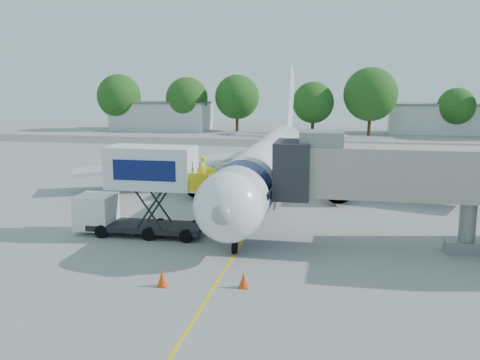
% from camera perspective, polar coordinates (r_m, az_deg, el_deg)
% --- Properties ---
extents(ground, '(160.00, 160.00, 0.00)m').
position_cam_1_polar(ground, '(38.65, 2.19, -3.45)').
color(ground, gray).
rests_on(ground, ground).
extents(guidance_line, '(0.15, 70.00, 0.01)m').
position_cam_1_polar(guidance_line, '(38.65, 2.19, -3.44)').
color(guidance_line, yellow).
rests_on(guidance_line, ground).
extents(taxiway_strip, '(120.00, 10.00, 0.01)m').
position_cam_1_polar(taxiway_strip, '(79.82, 6.69, 3.83)').
color(taxiway_strip, '#59595B').
rests_on(taxiway_strip, ground).
extents(aircraft, '(34.17, 37.73, 11.35)m').
position_cam_1_polar(aircraft, '(42.06, 3.05, 1.80)').
color(aircraft, white).
rests_on(aircraft, ground).
extents(jet_bridge, '(13.90, 3.20, 6.60)m').
position_cam_1_polar(jet_bridge, '(30.60, 15.21, 0.73)').
color(jet_bridge, '#A69F8E').
rests_on(jet_bridge, ground).
extents(catering_hiloader, '(8.50, 2.44, 5.50)m').
position_cam_1_polar(catering_hiloader, '(32.97, -10.45, -1.17)').
color(catering_hiloader, black).
rests_on(catering_hiloader, ground).
extents(ground_tug, '(3.31, 1.87, 1.28)m').
position_cam_1_polar(ground_tug, '(19.88, -3.30, -15.49)').
color(ground_tug, silver).
rests_on(ground_tug, ground).
extents(safety_cone_a, '(0.49, 0.49, 0.78)m').
position_cam_1_polar(safety_cone_a, '(25.35, -8.29, -10.38)').
color(safety_cone_a, '#DF3F0B').
rests_on(safety_cone_a, ground).
extents(safety_cone_b, '(0.47, 0.47, 0.75)m').
position_cam_1_polar(safety_cone_b, '(24.95, 0.39, -10.65)').
color(safety_cone_b, '#DF3F0B').
rests_on(safety_cone_b, ground).
extents(outbuilding_left, '(18.40, 8.40, 5.30)m').
position_cam_1_polar(outbuilding_left, '(102.91, -8.38, 6.81)').
color(outbuilding_left, beige).
rests_on(outbuilding_left, ground).
extents(outbuilding_right, '(16.40, 7.40, 5.30)m').
position_cam_1_polar(outbuilding_right, '(100.66, 20.23, 6.18)').
color(outbuilding_right, beige).
rests_on(outbuilding_right, ground).
extents(tree_a, '(8.16, 8.16, 10.40)m').
position_cam_1_polar(tree_a, '(103.54, -12.79, 8.71)').
color(tree_a, '#382314').
rests_on(tree_a, ground).
extents(tree_b, '(7.72, 7.72, 9.85)m').
position_cam_1_polar(tree_b, '(99.94, -5.69, 8.66)').
color(tree_b, '#382314').
rests_on(tree_b, ground).
extents(tree_c, '(8.09, 8.09, 10.31)m').
position_cam_1_polar(tree_c, '(98.58, -0.31, 8.85)').
color(tree_c, '#382314').
rests_on(tree_c, ground).
extents(tree_d, '(7.12, 7.12, 9.07)m').
position_cam_1_polar(tree_d, '(93.50, 7.81, 8.19)').
color(tree_d, '#382314').
rests_on(tree_d, ground).
extents(tree_e, '(8.99, 8.99, 11.46)m').
position_cam_1_polar(tree_e, '(93.01, 13.75, 8.87)').
color(tree_e, '#382314').
rests_on(tree_e, ground).
extents(tree_f, '(6.32, 6.32, 8.06)m').
position_cam_1_polar(tree_f, '(98.62, 22.08, 7.27)').
color(tree_f, '#382314').
rests_on(tree_f, ground).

